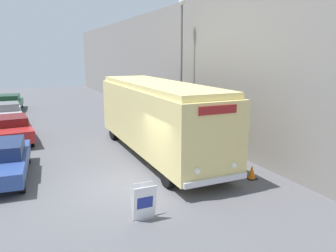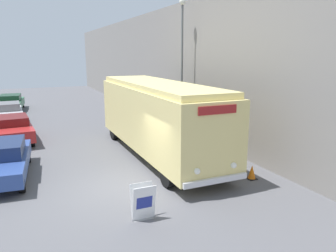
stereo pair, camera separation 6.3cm
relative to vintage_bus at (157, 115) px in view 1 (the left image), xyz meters
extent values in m
plane|color=#56565B|center=(-2.63, -3.11, -1.95)|extent=(80.00, 80.00, 0.00)
cube|color=gray|center=(3.59, 6.89, 1.96)|extent=(0.30, 60.00, 7.82)
cylinder|color=black|center=(-1.15, -3.76, -1.48)|extent=(0.28, 0.94, 0.94)
cylinder|color=black|center=(1.15, -3.76, -1.48)|extent=(0.28, 0.94, 0.94)
cylinder|color=black|center=(-1.15, 3.77, -1.48)|extent=(0.28, 0.94, 0.94)
cylinder|color=black|center=(1.15, 3.77, -1.48)|extent=(0.28, 0.94, 0.94)
cube|color=#E5D17F|center=(0.00, 0.01, -0.09)|extent=(2.61, 10.32, 2.79)
cube|color=#F3DD87|center=(0.00, 0.01, 1.43)|extent=(2.40, 9.91, 0.24)
cube|color=silver|center=(0.00, -5.22, -1.36)|extent=(2.48, 0.12, 0.20)
sphere|color=white|center=(-0.72, -5.19, -0.93)|extent=(0.22, 0.22, 0.22)
sphere|color=white|center=(0.72, -5.19, -0.93)|extent=(0.22, 0.22, 0.22)
cube|color=maroon|center=(0.00, -5.18, 1.06)|extent=(1.44, 0.06, 0.28)
cube|color=gray|center=(-2.78, -5.66, -1.95)|extent=(0.62, 0.23, 0.01)
cube|color=white|center=(-2.78, -5.75, -1.42)|extent=(0.69, 0.21, 1.08)
cube|color=white|center=(-2.78, -5.56, -1.42)|extent=(0.69, 0.21, 1.08)
cube|color=navy|center=(-2.78, -5.77, -1.39)|extent=(0.48, 0.07, 0.38)
cylinder|color=#595E60|center=(2.70, 2.87, 1.78)|extent=(0.12, 0.12, 7.46)
sphere|color=silver|center=(2.70, 2.87, 5.62)|extent=(0.36, 0.36, 0.36)
cylinder|color=black|center=(-6.04, -2.10, -1.60)|extent=(0.22, 0.71, 0.71)
cylinder|color=black|center=(-5.76, 1.28, -1.60)|extent=(0.22, 0.71, 0.71)
cube|color=#2D478C|center=(-6.62, -0.35, -1.32)|extent=(2.09, 4.91, 0.55)
cube|color=#19274D|center=(-6.61, -0.23, -0.78)|extent=(1.62, 2.27, 0.53)
cylinder|color=black|center=(-5.47, 4.05, -1.61)|extent=(0.22, 0.68, 0.68)
cylinder|color=black|center=(-5.70, 7.17, -1.61)|extent=(0.22, 0.68, 0.68)
cube|color=#A52323|center=(-6.41, 5.55, -1.30)|extent=(2.23, 4.66, 0.63)
cube|color=#5B1313|center=(-6.41, 5.66, -0.76)|extent=(1.77, 2.15, 0.45)
cylinder|color=black|center=(-5.93, 9.62, -1.64)|extent=(0.22, 0.62, 0.62)
cylinder|color=black|center=(-6.02, 12.58, -1.64)|extent=(0.22, 0.62, 0.62)
cube|color=#B7B7BC|center=(-6.76, 11.08, -1.32)|extent=(1.95, 4.41, 0.64)
cube|color=slate|center=(-6.76, 11.18, -0.75)|extent=(1.61, 2.01, 0.49)
cylinder|color=black|center=(-6.08, 14.99, -1.64)|extent=(0.22, 0.62, 0.62)
cylinder|color=black|center=(-7.37, 18.48, -1.64)|extent=(0.22, 0.62, 0.62)
cylinder|color=black|center=(-5.79, 18.34, -1.64)|extent=(0.22, 0.62, 0.62)
cube|color=#2D6642|center=(-6.73, 16.73, -1.34)|extent=(2.24, 4.90, 0.59)
cube|color=#193824|center=(-6.72, 16.85, -0.81)|extent=(1.75, 2.27, 0.48)
cube|color=black|center=(2.17, -4.39, -1.94)|extent=(0.36, 0.36, 0.03)
cone|color=orange|center=(2.17, -4.39, -1.66)|extent=(0.30, 0.30, 0.53)
camera|label=1|loc=(-5.79, -14.04, 2.83)|focal=35.00mm
camera|label=2|loc=(-5.73, -14.07, 2.83)|focal=35.00mm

